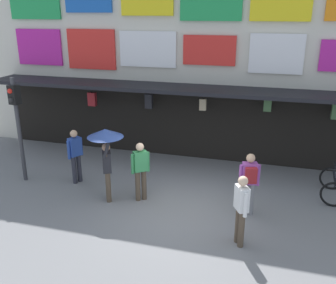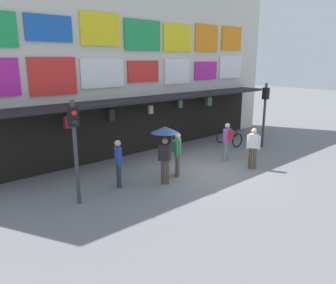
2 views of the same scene
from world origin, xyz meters
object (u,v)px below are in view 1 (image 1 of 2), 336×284
Objects in this scene: bicycle_parked at (333,185)px; pedestrian_in_black at (140,167)px; pedestrian_in_blue at (241,207)px; pedestrian_in_green at (75,153)px; traffic_light_near at (17,114)px; pedestrian_with_umbrella at (106,145)px; pedestrian_in_white at (249,180)px.

pedestrian_in_black is at bearing -163.16° from bicycle_parked.
pedestrian_in_green is (-5.11, 1.93, 0.00)m from pedestrian_in_blue.
traffic_light_near reaches higher than pedestrian_with_umbrella.
pedestrian_with_umbrella is 1.77m from pedestrian_in_green.
traffic_light_near reaches higher than pedestrian_in_black.
pedestrian_in_green is at bearing 173.71° from pedestrian_in_white.
pedestrian_in_green is at bearing 150.13° from pedestrian_with_umbrella.
pedestrian_in_white and pedestrian_in_black have the same top height.
pedestrian_in_black is (3.91, -0.22, -1.16)m from traffic_light_near.
pedestrian_in_white is 1.00× the size of pedestrian_in_black.
pedestrian_in_white is at bearing 3.63° from pedestrian_with_umbrella.
pedestrian_in_blue is (6.76, -1.63, -1.19)m from traffic_light_near.
pedestrian_in_white is (-2.23, -1.61, 0.59)m from bicycle_parked.
pedestrian_with_umbrella reaches higher than pedestrian_in_blue.
traffic_light_near is 1.90× the size of pedestrian_in_green.
bicycle_parked is 5.42m from pedestrian_in_black.
pedestrian_in_black is 2.31m from pedestrian_in_green.
pedestrian_in_white is 5.21m from pedestrian_in_green.
pedestrian_in_blue is 3.19m from pedestrian_in_black.
pedestrian_in_blue is 1.00× the size of pedestrian_in_white.
pedestrian_with_umbrella reaches higher than bicycle_parked.
pedestrian_in_black is (0.84, 0.29, -0.66)m from pedestrian_with_umbrella.
pedestrian_in_blue is 1.36m from pedestrian_in_white.
bicycle_parked is 2.81m from pedestrian_in_white.
bicycle_parked is 0.72× the size of pedestrian_in_blue.
pedestrian_in_green is at bearing -172.01° from bicycle_parked.
pedestrian_in_black and pedestrian_in_green have the same top height.
pedestrian_in_blue and pedestrian_in_green have the same top height.
bicycle_parked is 0.58× the size of pedestrian_with_umbrella.
pedestrian_with_umbrella is at bearing -29.87° from pedestrian_in_green.
traffic_light_near is 2.64× the size of bicycle_parked.
pedestrian_in_blue is at bearing -20.70° from pedestrian_in_green.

